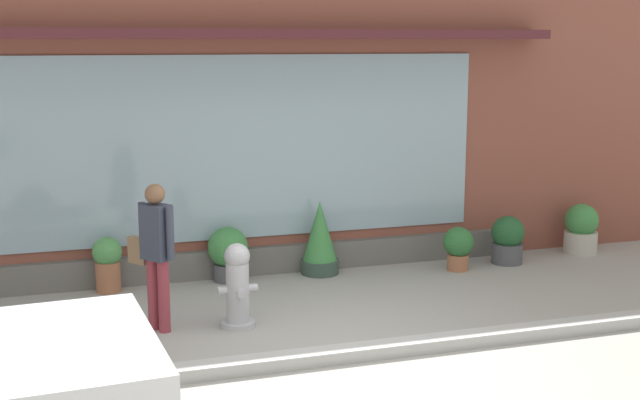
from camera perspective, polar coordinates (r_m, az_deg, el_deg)
ground_plane at (r=8.30m, az=1.04°, el=-10.25°), size 60.00×60.00×0.00m
curb_strip at (r=8.10m, az=1.50°, el=-10.33°), size 14.00×0.24×0.12m
storefront at (r=10.84m, az=-4.47°, el=6.65°), size 14.00×0.81×4.51m
fire_hydrant at (r=8.92m, az=-5.58°, el=-5.75°), size 0.42×0.39×0.90m
pedestrian_with_handbag at (r=8.83m, az=-11.06°, el=-3.14°), size 0.44×0.56×1.55m
potted_plant_doorstep at (r=10.88m, az=-0.01°, el=-2.63°), size 0.49×0.49×0.96m
potted_plant_low_front at (r=11.70m, az=12.53°, el=-2.62°), size 0.44×0.44×0.65m
potted_plant_by_entrance at (r=11.22m, az=9.31°, el=-3.09°), size 0.40×0.40×0.58m
potted_plant_window_left at (r=12.53m, az=17.21°, el=-1.85°), size 0.47×0.47×0.71m
potted_plant_window_right at (r=10.44m, az=-14.14°, el=-4.08°), size 0.35×0.35×0.67m
potted_plant_trailing_edge at (r=10.64m, az=-6.23°, el=-3.49°), size 0.50×0.50×0.69m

